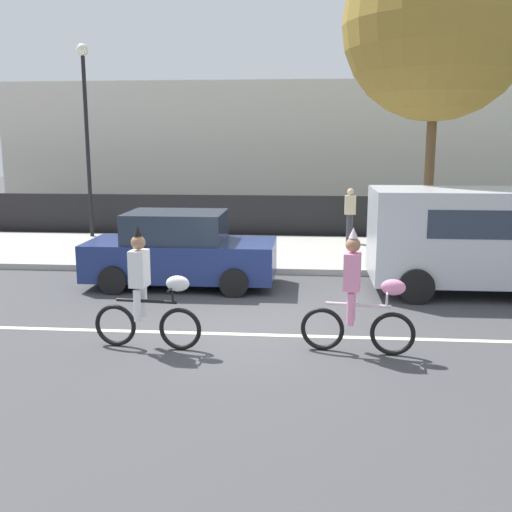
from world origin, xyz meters
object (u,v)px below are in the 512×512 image
object	(u,v)px
parade_cyclist_zebra	(147,295)
parked_car_navy	(180,251)
pedestrian_onlooker	(350,214)
parade_cyclist_pink	(359,299)
parked_van_silver	(497,233)
street_lamp_post	(86,113)

from	to	relation	value
parade_cyclist_zebra	parked_car_navy	world-z (taller)	parade_cyclist_zebra
parked_car_navy	pedestrian_onlooker	distance (m)	6.49
parked_car_navy	pedestrian_onlooker	size ratio (longest dim) A/B	2.53
parade_cyclist_pink	parked_car_navy	xyz separation A→B (m)	(-3.57, 3.95, -0.06)
pedestrian_onlooker	parade_cyclist_pink	bearing A→B (deg)	-92.92
parked_van_silver	pedestrian_onlooker	world-z (taller)	parked_van_silver
parade_cyclist_pink	parked_car_navy	bearing A→B (deg)	132.09
parked_van_silver	parked_car_navy	xyz separation A→B (m)	(-6.70, 0.05, -0.50)
parade_cyclist_pink	parked_van_silver	distance (m)	5.02
parade_cyclist_zebra	pedestrian_onlooker	world-z (taller)	parade_cyclist_zebra
parade_cyclist_pink	street_lamp_post	world-z (taller)	street_lamp_post
parked_van_silver	street_lamp_post	xyz separation A→B (m)	(-10.76, 5.67, 2.71)
parade_cyclist_zebra	pedestrian_onlooker	size ratio (longest dim) A/B	1.19
parade_cyclist_zebra	pedestrian_onlooker	bearing A→B (deg)	68.01
pedestrian_onlooker	parked_car_navy	bearing A→B (deg)	-128.37
parade_cyclist_pink	parked_car_navy	distance (m)	5.32
parked_van_silver	pedestrian_onlooker	bearing A→B (deg)	117.51
parade_cyclist_pink	pedestrian_onlooker	bearing A→B (deg)	87.08
street_lamp_post	parade_cyclist_pink	bearing A→B (deg)	-51.45
parade_cyclist_zebra	street_lamp_post	size ratio (longest dim) A/B	0.33
parade_cyclist_zebra	parade_cyclist_pink	world-z (taller)	same
parked_van_silver	parked_car_navy	bearing A→B (deg)	179.59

